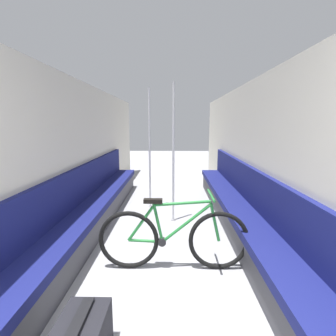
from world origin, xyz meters
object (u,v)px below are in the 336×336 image
(grab_pole_near, at_px, (150,151))
(grab_pole_far, at_px, (173,156))
(bench_seat_row_left, at_px, (90,211))
(bench_seat_row_right, at_px, (240,212))
(bicycle, at_px, (173,238))

(grab_pole_near, height_order, grab_pole_far, same)
(bench_seat_row_left, distance_m, bench_seat_row_right, 2.24)
(bicycle, height_order, grab_pole_near, grab_pole_near)
(bicycle, bearing_deg, bench_seat_row_right, 53.75)
(bench_seat_row_left, height_order, bicycle, bench_seat_row_left)
(bench_seat_row_right, height_order, grab_pole_near, grab_pole_near)
(bicycle, relative_size, grab_pole_far, 0.74)
(grab_pole_near, bearing_deg, grab_pole_far, -57.82)
(bench_seat_row_right, xyz_separation_m, grab_pole_far, (-0.99, 0.44, 0.78))
(bench_seat_row_left, bearing_deg, grab_pole_near, 55.04)
(bench_seat_row_right, distance_m, bicycle, 1.43)
(bench_seat_row_right, bearing_deg, grab_pole_near, 141.40)
(bench_seat_row_right, distance_m, grab_pole_near, 1.99)
(bench_seat_row_left, distance_m, grab_pole_near, 1.60)
(bench_seat_row_left, relative_size, bench_seat_row_right, 1.00)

